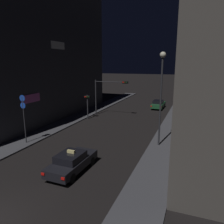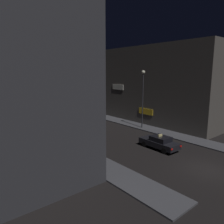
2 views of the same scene
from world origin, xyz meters
The scene contains 11 objects.
ground_plane centered at (0.00, 0.00, 0.00)m, with size 300.00×300.00×0.00m, color black.
sidewalk_left centered at (-6.48, 22.39, 0.07)m, with size 2.70×48.77×0.13m, color #424247.
sidewalk_right centered at (6.48, 22.39, 0.07)m, with size 2.70×48.77×0.13m, color #424247.
building_facade_right centered at (12.56, 20.50, 6.12)m, with size 9.53×32.92×12.24m.
taxi centered at (1.03, 5.91, 0.74)m, with size 1.90×4.49×1.62m.
far_car centered at (3.05, 30.51, 0.73)m, with size 1.87×4.48×1.42m.
traffic_light_overhead centered at (-2.93, 22.53, 3.80)m, with size 4.98×0.42×5.19m.
traffic_light_left_kerb centered at (-4.88, 19.85, 2.41)m, with size 0.80×0.42×3.32m.
sign_pole_left centered at (-5.92, 9.09, 2.89)m, with size 0.60×0.10×4.56m.
street_lamp_near_block centered at (5.96, 12.97, 5.76)m, with size 0.52×0.52×8.34m.
street_lamp_far_block centered at (5.93, 33.77, 4.92)m, with size 0.41×0.41×7.91m.
Camera 2 is at (-17.22, -8.02, 8.24)m, focal length 34.59 mm.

